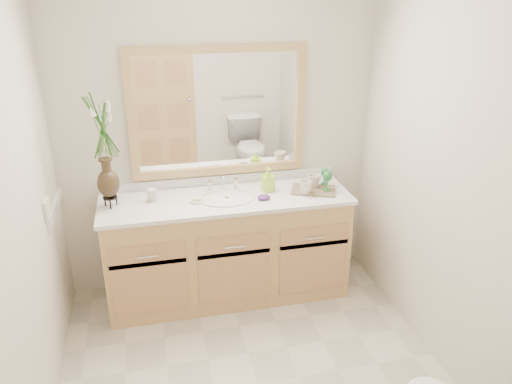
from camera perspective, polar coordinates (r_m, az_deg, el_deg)
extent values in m
plane|color=#B9B29E|center=(3.30, 0.18, -21.11)|extent=(2.60, 2.60, 0.00)
cube|color=beige|center=(3.81, -4.29, 6.17)|extent=(2.40, 0.02, 2.40)
cube|color=beige|center=(2.64, -26.13, -4.17)|extent=(0.02, 2.60, 2.40)
cube|color=beige|center=(3.09, 22.39, 0.37)|extent=(0.02, 2.60, 2.40)
cube|color=tan|center=(3.87, -3.27, -6.46)|extent=(1.80, 0.55, 0.80)
cube|color=white|center=(3.68, -3.41, -0.83)|extent=(1.84, 0.57, 0.03)
ellipsoid|color=white|center=(3.68, -3.34, -1.52)|extent=(0.38, 0.30, 0.12)
cylinder|color=silver|center=(3.80, -3.85, 1.09)|extent=(0.02, 0.02, 0.11)
cylinder|color=silver|center=(3.79, -5.34, 0.75)|extent=(0.02, 0.02, 0.08)
cylinder|color=silver|center=(3.82, -2.37, 1.01)|extent=(0.02, 0.02, 0.08)
cube|color=white|center=(3.74, -4.34, 9.10)|extent=(1.20, 0.01, 0.85)
cube|color=tan|center=(3.65, -4.54, 16.02)|extent=(1.32, 0.04, 0.06)
cube|color=tan|center=(3.87, -4.12, 2.52)|extent=(1.32, 0.04, 0.06)
cube|color=tan|center=(3.69, -14.12, 8.30)|extent=(0.06, 0.04, 0.85)
cube|color=tan|center=(3.88, 5.05, 9.57)|extent=(0.06, 0.04, 0.85)
cube|color=white|center=(3.41, -22.78, -1.71)|extent=(0.02, 0.12, 0.12)
cylinder|color=black|center=(3.64, -16.34, -0.57)|extent=(0.10, 0.10, 0.01)
ellipsoid|color=#312315|center=(3.60, -16.52, 0.95)|extent=(0.15, 0.15, 0.20)
cylinder|color=#312315|center=(3.56, -16.75, 2.83)|extent=(0.06, 0.06, 0.09)
cylinder|color=#4C7A33|center=(3.49, -17.18, 6.43)|extent=(0.05, 0.05, 0.36)
cylinder|color=beige|center=(3.67, -11.76, -0.36)|extent=(0.07, 0.07, 0.09)
cylinder|color=beige|center=(3.61, -6.76, -1.05)|extent=(0.10, 0.10, 0.01)
cube|color=beige|center=(3.61, -6.77, -0.82)|extent=(0.06, 0.05, 0.02)
imported|color=#ACEB37|center=(3.76, 1.38, 1.33)|extent=(0.09, 0.09, 0.17)
ellipsoid|color=#51236A|center=(3.63, 0.88, -0.59)|extent=(0.11, 0.10, 0.03)
cube|color=brown|center=(3.80, 6.58, 0.23)|extent=(0.38, 0.33, 0.02)
imported|color=beige|center=(3.70, 5.66, 0.64)|extent=(0.11, 0.10, 0.10)
imported|color=beige|center=(3.82, 6.62, 1.31)|extent=(0.13, 0.12, 0.10)
cylinder|color=#267333|center=(3.79, 8.08, 0.25)|extent=(0.06, 0.06, 0.01)
cylinder|color=#267333|center=(3.77, 8.12, 0.93)|extent=(0.01, 0.01, 0.10)
ellipsoid|color=#267333|center=(3.75, 8.17, 1.80)|extent=(0.07, 0.07, 0.08)
cylinder|color=#267333|center=(3.90, 7.79, 0.95)|extent=(0.06, 0.06, 0.01)
cylinder|color=#267333|center=(3.88, 7.83, 1.54)|extent=(0.01, 0.01, 0.09)
ellipsoid|color=#267333|center=(3.87, 7.87, 2.29)|extent=(0.06, 0.06, 0.07)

